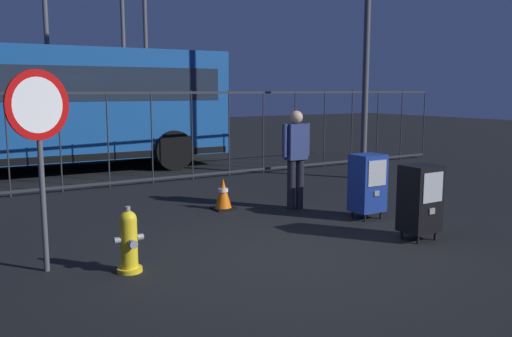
# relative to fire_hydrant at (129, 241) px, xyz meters

# --- Properties ---
(ground_plane) EXTENTS (60.00, 60.00, 0.00)m
(ground_plane) POSITION_rel_fire_hydrant_xyz_m (1.85, -0.41, -0.35)
(ground_plane) COLOR black
(fire_hydrant) EXTENTS (0.33, 0.31, 0.75)m
(fire_hydrant) POSITION_rel_fire_hydrant_xyz_m (0.00, 0.00, 0.00)
(fire_hydrant) COLOR yellow
(fire_hydrant) RESTS_ON ground_plane
(newspaper_box_primary) EXTENTS (0.48, 0.42, 1.02)m
(newspaper_box_primary) POSITION_rel_fire_hydrant_xyz_m (3.75, -0.81, 0.22)
(newspaper_box_primary) COLOR black
(newspaper_box_primary) RESTS_ON ground_plane
(newspaper_box_secondary) EXTENTS (0.48, 0.42, 1.02)m
(newspaper_box_secondary) POSITION_rel_fire_hydrant_xyz_m (4.01, 0.46, 0.22)
(newspaper_box_secondary) COLOR black
(newspaper_box_secondary) RESTS_ON ground_plane
(stop_sign) EXTENTS (0.71, 0.31, 2.23)m
(stop_sign) POSITION_rel_fire_hydrant_xyz_m (-0.78, 0.51, 1.25)
(stop_sign) COLOR #4C4F54
(stop_sign) RESTS_ON ground_plane
(pedestrian) EXTENTS (0.55, 0.22, 1.67)m
(pedestrian) POSITION_rel_fire_hydrant_xyz_m (3.46, 1.62, 0.60)
(pedestrian) COLOR black
(pedestrian) RESTS_ON ground_plane
(traffic_cone) EXTENTS (0.36, 0.36, 0.53)m
(traffic_cone) POSITION_rel_fire_hydrant_xyz_m (2.41, 2.24, -0.09)
(traffic_cone) COLOR black
(traffic_cone) RESTS_ON ground_plane
(fence_barrier) EXTENTS (18.03, 0.04, 2.00)m
(fence_barrier) POSITION_rel_fire_hydrant_xyz_m (1.85, 5.28, 0.67)
(fence_barrier) COLOR #2D2D33
(fence_barrier) RESTS_ON ground_plane
(bus_near) EXTENTS (10.58, 3.06, 3.00)m
(bus_near) POSITION_rel_fire_hydrant_xyz_m (-0.10, 8.28, 1.36)
(bus_near) COLOR #19519E
(bus_near) RESTS_ON ground_plane
(bus_far) EXTENTS (10.59, 3.09, 3.00)m
(bus_far) POSITION_rel_fire_hydrant_xyz_m (1.21, 12.23, 1.36)
(bus_far) COLOR #4C5156
(bus_far) RESTS_ON ground_plane
(street_light_near_left) EXTENTS (0.32, 0.32, 6.45)m
(street_light_near_left) POSITION_rel_fire_hydrant_xyz_m (1.35, 10.66, 3.43)
(street_light_near_left) COLOR #4C4F54
(street_light_near_left) RESTS_ON ground_plane
(street_light_near_right) EXTENTS (0.32, 0.32, 6.68)m
(street_light_near_right) POSITION_rel_fire_hydrant_xyz_m (4.16, 12.44, 3.54)
(street_light_near_right) COLOR #4C4F54
(street_light_near_right) RESTS_ON ground_plane
(street_light_far_left) EXTENTS (0.32, 0.32, 7.60)m
(street_light_far_left) POSITION_rel_fire_hydrant_xyz_m (4.81, 12.06, 4.02)
(street_light_far_left) COLOR #4C4F54
(street_light_far_left) RESTS_ON ground_plane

